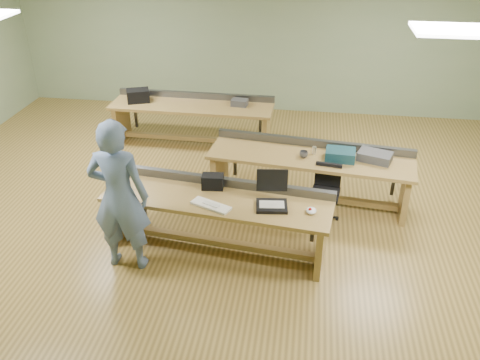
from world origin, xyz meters
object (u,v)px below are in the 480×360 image
at_px(task_chair, 325,200).
at_px(drinks_can, 314,150).
at_px(workbench_back, 193,114).
at_px(camera_bag, 213,182).
at_px(laptop_base, 272,206).
at_px(parts_bin_teal, 340,155).
at_px(mug, 304,154).
at_px(person, 119,197).
at_px(workbench_mid, 310,167).
at_px(workbench_front, 218,210).
at_px(parts_bin_grey, 375,156).

distance_m(task_chair, drinks_can, 0.74).
distance_m(workbench_back, camera_bag, 3.02).
relative_size(camera_bag, task_chair, 0.34).
bearing_deg(laptop_base, camera_bag, 148.99).
xyz_separation_m(laptop_base, parts_bin_teal, (0.84, 1.40, 0.05)).
relative_size(workbench_back, drinks_can, 26.33).
bearing_deg(mug, drinks_can, 42.58).
distance_m(person, task_chair, 2.84).
height_order(person, laptop_base, person).
bearing_deg(camera_bag, workbench_mid, 38.22).
bearing_deg(task_chair, workbench_front, -138.95).
relative_size(person, parts_bin_grey, 4.24).
bearing_deg(person, workbench_back, -91.31).
xyz_separation_m(workbench_mid, laptop_base, (-0.43, -1.47, 0.21)).
relative_size(workbench_front, task_chair, 3.64).
bearing_deg(workbench_back, laptop_base, -61.26).
height_order(workbench_back, mug, workbench_back).
bearing_deg(workbench_mid, task_chair, -55.60).
height_order(laptop_base, task_chair, task_chair).
distance_m(laptop_base, parts_bin_grey, 1.94).
bearing_deg(camera_bag, task_chair, 20.33).
relative_size(workbench_front, laptop_base, 7.86).
distance_m(person, parts_bin_teal, 3.11).
height_order(laptop_base, mug, mug).
xyz_separation_m(workbench_front, laptop_base, (0.68, -0.14, 0.21)).
bearing_deg(task_chair, mug, 140.30).
xyz_separation_m(workbench_back, camera_bag, (0.92, -2.86, 0.29)).
height_order(workbench_front, mug, workbench_front).
xyz_separation_m(parts_bin_teal, parts_bin_grey, (0.48, 0.03, -0.01)).
relative_size(workbench_back, camera_bag, 10.71).
bearing_deg(laptop_base, task_chair, 50.49).
bearing_deg(workbench_front, laptop_base, -4.90).
bearing_deg(drinks_can, mug, -137.42).
xyz_separation_m(workbench_front, drinks_can, (1.16, 1.38, 0.25)).
bearing_deg(task_chair, workbench_mid, 125.61).
distance_m(workbench_mid, workbench_back, 2.76).
bearing_deg(mug, workbench_back, 137.94).
bearing_deg(parts_bin_teal, workbench_mid, 170.13).
bearing_deg(person, drinks_can, -140.57).
height_order(workbench_front, workbench_mid, same).
height_order(workbench_mid, workbench_back, same).
bearing_deg(task_chair, parts_bin_grey, 40.05).
bearing_deg(workbench_front, camera_bag, 121.54).
relative_size(workbench_mid, person, 1.55).
bearing_deg(mug, task_chair, -47.65).
xyz_separation_m(workbench_back, person, (-0.04, -3.56, 0.40)).
xyz_separation_m(workbench_mid, task_chair, (0.23, -0.45, -0.27)).
relative_size(camera_bag, mug, 2.28).
bearing_deg(drinks_can, task_chair, -69.16).
xyz_separation_m(workbench_front, task_chair, (1.35, 0.88, -0.26)).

